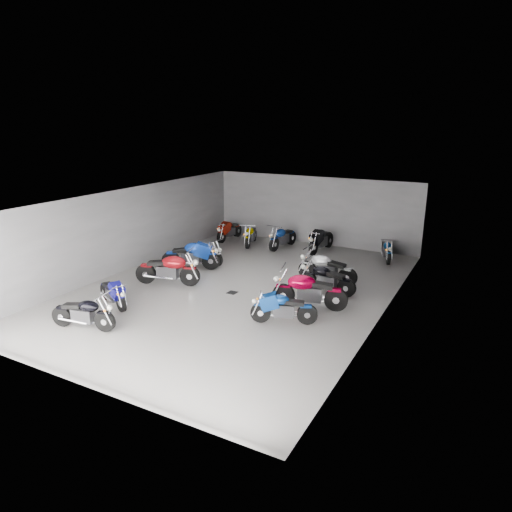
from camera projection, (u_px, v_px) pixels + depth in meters
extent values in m
plane|color=gray|center=(240.00, 288.00, 16.13)|extent=(14.00, 14.00, 0.00)
cube|color=gray|center=(314.00, 210.00, 21.58)|extent=(10.00, 0.10, 3.20)
cube|color=gray|center=(129.00, 229.00, 17.94)|extent=(0.10, 14.00, 3.20)
cube|color=gray|center=(386.00, 266.00, 13.41)|extent=(0.10, 14.00, 3.20)
cube|color=black|center=(239.00, 198.00, 15.21)|extent=(10.00, 14.00, 0.04)
cube|color=black|center=(232.00, 293.00, 15.71)|extent=(0.32, 0.32, 0.01)
cylinder|color=black|center=(105.00, 321.00, 12.76)|extent=(0.63, 0.26, 0.61)
cylinder|color=black|center=(62.00, 316.00, 13.10)|extent=(0.63, 0.28, 0.61)
cube|color=#2D2D30|center=(83.00, 316.00, 12.90)|extent=(0.67, 0.42, 0.38)
ellipsoid|color=black|center=(88.00, 306.00, 12.76)|extent=(0.72, 0.52, 0.34)
cube|color=black|center=(73.00, 306.00, 12.90)|extent=(0.63, 0.39, 0.17)
cylinder|color=black|center=(121.00, 303.00, 14.08)|extent=(0.57, 0.33, 0.57)
cylinder|color=black|center=(105.00, 291.00, 15.04)|extent=(0.57, 0.34, 0.57)
cube|color=#2D2D30|center=(113.00, 295.00, 14.54)|extent=(0.63, 0.47, 0.35)
ellipsoid|color=navy|center=(114.00, 288.00, 14.31)|extent=(0.69, 0.56, 0.32)
cube|color=black|center=(109.00, 285.00, 14.68)|extent=(0.59, 0.44, 0.16)
cylinder|color=black|center=(190.00, 276.00, 16.27)|extent=(0.74, 0.38, 0.73)
cylinder|color=black|center=(146.00, 274.00, 16.53)|extent=(0.75, 0.40, 0.73)
cube|color=#2D2D30|center=(168.00, 272.00, 16.37)|extent=(0.81, 0.56, 0.46)
ellipsoid|color=maroon|center=(174.00, 262.00, 16.22)|extent=(0.88, 0.68, 0.41)
cube|color=black|center=(157.00, 263.00, 16.34)|extent=(0.76, 0.53, 0.21)
cylinder|color=black|center=(211.00, 261.00, 18.07)|extent=(0.71, 0.43, 0.71)
cylinder|color=black|center=(171.00, 260.00, 18.17)|extent=(0.72, 0.45, 0.71)
cube|color=#2D2D30|center=(191.00, 258.00, 18.08)|extent=(0.79, 0.60, 0.44)
ellipsoid|color=#133EB5|center=(196.00, 249.00, 17.97)|extent=(0.87, 0.72, 0.40)
cube|color=black|center=(182.00, 250.00, 18.02)|extent=(0.74, 0.56, 0.20)
cylinder|color=black|center=(217.00, 259.00, 18.48)|extent=(0.62, 0.26, 0.61)
cylinder|color=black|center=(194.00, 253.00, 19.36)|extent=(0.62, 0.28, 0.61)
cube|color=#2D2D30|center=(205.00, 254.00, 18.89)|extent=(0.66, 0.42, 0.38)
ellipsoid|color=#BCBBC3|center=(208.00, 247.00, 18.67)|extent=(0.71, 0.52, 0.34)
cube|color=black|center=(200.00, 246.00, 19.01)|extent=(0.62, 0.39, 0.17)
cylinder|color=black|center=(261.00, 313.00, 13.35)|extent=(0.60, 0.34, 0.60)
cylinder|color=black|center=(307.00, 314.00, 13.22)|extent=(0.61, 0.36, 0.60)
cube|color=#2D2D30|center=(284.00, 311.00, 13.26)|extent=(0.67, 0.49, 0.38)
ellipsoid|color=navy|center=(277.00, 301.00, 13.19)|extent=(0.73, 0.59, 0.34)
cube|color=black|center=(294.00, 303.00, 13.16)|extent=(0.63, 0.46, 0.17)
cylinder|color=black|center=(283.00, 295.00, 14.51)|extent=(0.75, 0.33, 0.73)
cylinder|color=black|center=(336.00, 300.00, 14.14)|extent=(0.75, 0.35, 0.73)
cube|color=#2D2D30|center=(309.00, 294.00, 14.29)|extent=(0.81, 0.52, 0.46)
ellipsoid|color=maroon|center=(302.00, 282.00, 14.24)|extent=(0.87, 0.64, 0.41)
cube|color=black|center=(322.00, 285.00, 14.12)|extent=(0.76, 0.49, 0.21)
cylinder|color=black|center=(308.00, 280.00, 16.01)|extent=(0.64, 0.18, 0.63)
cylinder|color=black|center=(346.00, 288.00, 15.26)|extent=(0.64, 0.20, 0.63)
cube|color=#2D2D30|center=(327.00, 281.00, 15.61)|extent=(0.66, 0.35, 0.40)
ellipsoid|color=black|center=(322.00, 271.00, 15.63)|extent=(0.70, 0.45, 0.36)
cube|color=black|center=(336.00, 275.00, 15.36)|extent=(0.62, 0.32, 0.18)
cylinder|color=black|center=(307.00, 270.00, 16.98)|extent=(0.70, 0.17, 0.69)
cylinder|color=black|center=(348.00, 277.00, 16.21)|extent=(0.70, 0.19, 0.69)
cube|color=#2D2D30|center=(327.00, 271.00, 16.57)|extent=(0.72, 0.36, 0.43)
ellipsoid|color=#B2B3B7|center=(321.00, 261.00, 16.58)|extent=(0.75, 0.47, 0.39)
cube|color=black|center=(337.00, 264.00, 16.31)|extent=(0.67, 0.33, 0.20)
cylinder|color=black|center=(221.00, 237.00, 21.98)|extent=(0.15, 0.63, 0.63)
cylinder|color=black|center=(237.00, 231.00, 23.16)|extent=(0.17, 0.63, 0.63)
cube|color=#2D2D30|center=(230.00, 232.00, 22.54)|extent=(0.31, 0.65, 0.39)
ellipsoid|color=maroon|center=(227.00, 226.00, 22.27)|extent=(0.41, 0.68, 0.35)
cube|color=black|center=(233.00, 225.00, 22.72)|extent=(0.29, 0.60, 0.18)
cylinder|color=black|center=(248.00, 242.00, 21.02)|extent=(0.30, 0.63, 0.62)
cylinder|color=black|center=(254.00, 235.00, 22.33)|extent=(0.31, 0.63, 0.62)
cube|color=#2D2D30|center=(251.00, 236.00, 21.65)|extent=(0.46, 0.68, 0.39)
ellipsoid|color=#CAB500|center=(250.00, 231.00, 21.36)|extent=(0.56, 0.74, 0.35)
cube|color=black|center=(252.00, 229.00, 21.86)|extent=(0.43, 0.64, 0.18)
cylinder|color=black|center=(274.00, 244.00, 20.57)|extent=(0.22, 0.66, 0.65)
cylinder|color=black|center=(291.00, 238.00, 21.71)|extent=(0.24, 0.67, 0.65)
cube|color=#2D2D30|center=(283.00, 239.00, 21.11)|extent=(0.39, 0.70, 0.41)
ellipsoid|color=navy|center=(280.00, 233.00, 20.85)|extent=(0.49, 0.74, 0.37)
cube|color=black|center=(287.00, 232.00, 21.28)|extent=(0.36, 0.65, 0.19)
cylinder|color=black|center=(313.00, 248.00, 19.96)|extent=(0.21, 0.70, 0.69)
cylinder|color=black|center=(328.00, 240.00, 21.20)|extent=(0.23, 0.70, 0.69)
cube|color=#2D2D30|center=(321.00, 242.00, 20.55)|extent=(0.39, 0.72, 0.43)
ellipsoid|color=black|center=(319.00, 235.00, 20.26)|extent=(0.50, 0.77, 0.39)
cube|color=black|center=(325.00, 234.00, 20.74)|extent=(0.36, 0.68, 0.20)
cylinder|color=black|center=(388.00, 258.00, 18.69)|extent=(0.32, 0.59, 0.59)
cylinder|color=black|center=(384.00, 249.00, 19.95)|extent=(0.34, 0.60, 0.59)
cube|color=#2D2D30|center=(386.00, 251.00, 19.29)|extent=(0.47, 0.65, 0.37)
ellipsoid|color=navy|center=(388.00, 246.00, 19.02)|extent=(0.56, 0.71, 0.33)
cube|color=black|center=(386.00, 244.00, 19.50)|extent=(0.44, 0.61, 0.17)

